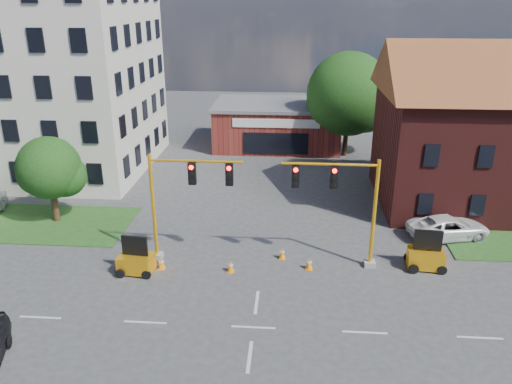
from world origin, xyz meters
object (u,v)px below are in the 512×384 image
Objects in this scene: signal_mast_east at (344,200)px; trailer_west at (136,262)px; trailer_east at (426,257)px; signal_mast_west at (182,196)px; pickup_white at (449,227)px.

trailer_west is at bearing -171.65° from signal_mast_east.
trailer_east is at bearing 0.62° from signal_mast_east.
trailer_east is at bearing 11.82° from trailer_west.
trailer_west is at bearing -145.32° from signal_mast_west.
signal_mast_east is at bearing -173.60° from trailer_east.
signal_mast_west is 2.98× the size of trailer_west.
signal_mast_east is 11.64m from trailer_west.
signal_mast_west is at bearing 180.00° from signal_mast_east.
signal_mast_west is 1.24× the size of pickup_white.
trailer_east is 4.54m from pickup_white.
trailer_east is at bearing 134.29° from pickup_white.
pickup_white is (18.02, 5.59, 0.04)m from trailer_west.
trailer_west reaches higher than pickup_white.
signal_mast_east reaches higher than pickup_white.
signal_mast_west is 1.00× the size of signal_mast_east.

